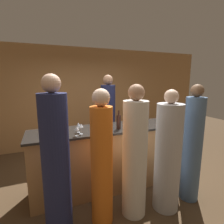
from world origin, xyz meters
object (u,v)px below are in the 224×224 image
Objects in this scene: guest_2 at (135,157)px; wine_bottle_2 at (119,122)px; guest_4 at (56,165)px; wine_bottle_1 at (126,116)px; guest_0 at (168,156)px; wine_bottle_0 at (50,126)px; guest_3 at (102,162)px; ice_bucket at (139,118)px; guest_1 at (192,147)px; bartender at (108,124)px.

wine_bottle_2 is (0.02, 0.62, 0.35)m from guest_2.
wine_bottle_1 is (1.40, 1.04, 0.27)m from guest_4.
guest_0 is 6.33× the size of wine_bottle_0.
guest_3 is 9.46× the size of ice_bucket.
guest_3 is (-1.46, 0.06, -0.01)m from guest_1.
guest_4 reaches higher than guest_3.
guest_3 is (-0.97, 0.10, 0.04)m from guest_0.
wine_bottle_2 reaches higher than ice_bucket.
ice_bucket is at bearing 86.55° from guest_0.
guest_4 is at bearing -150.00° from wine_bottle_2.
wine_bottle_1 is (1.42, 0.21, -0.00)m from wine_bottle_0.
bartender reaches higher than guest_1.
wine_bottle_2 is at bearing 146.18° from guest_1.
wine_bottle_0 is at bearing 91.31° from guest_4.
guest_2 is at bearing 171.39° from guest_0.
guest_2 is at bearing 83.78° from bartender.
guest_2 reaches higher than wine_bottle_0.
guest_4 is (-2.03, 0.04, 0.06)m from guest_1.
bartender is 0.80m from ice_bucket.
guest_2 reaches higher than guest_1.
wine_bottle_2 reaches higher than wine_bottle_0.
guest_4 reaches higher than wine_bottle_1.
guest_0 is 6.35× the size of wine_bottle_1.
wine_bottle_2 is at bearing 87.95° from guest_2.
guest_4 is 7.04× the size of wine_bottle_1.
guest_4 is at bearing -178.41° from guest_3.
guest_4 is (-1.53, 0.08, 0.11)m from guest_0.
bartender reaches higher than guest_2.
wine_bottle_1 is at bearing 51.04° from wine_bottle_2.
guest_1 is 1.47m from guest_3.
guest_0 is 0.97× the size of guest_1.
guest_3 reaches higher than ice_bucket.
guest_0 is 5.65× the size of wine_bottle_2.
guest_1 reaches higher than guest_0.
guest_3 reaches higher than wine_bottle_1.
bartender reaches higher than wine_bottle_0.
wine_bottle_1 is at bearing 136.26° from ice_bucket.
guest_3 is at bearing -129.66° from wine_bottle_2.
guest_0 is 1.01m from ice_bucket.
bartender reaches higher than wine_bottle_2.
guest_0 is 0.51m from guest_2.
guest_0 is at bearing 101.79° from bartender.
ice_bucket is at bearing 39.48° from guest_3.
guest_4 is 1.82m from ice_bucket.
wine_bottle_2 is (1.05, 0.61, 0.29)m from guest_4.
wine_bottle_1 is (0.20, -0.48, 0.25)m from bartender.
bartender is 1.64m from guest_0.
guest_4 is 1.25m from wine_bottle_2.
guest_3 reaches higher than guest_0.
wine_bottle_2 is (1.07, -0.22, 0.02)m from wine_bottle_0.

